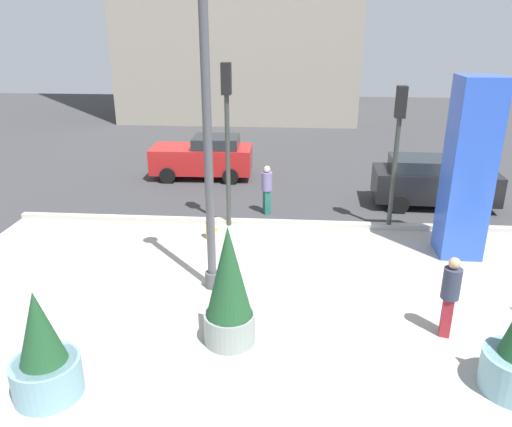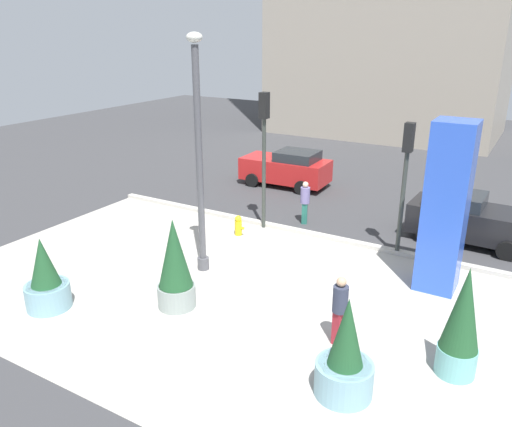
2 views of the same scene
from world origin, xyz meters
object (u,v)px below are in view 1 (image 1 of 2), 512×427
(pedestrian_by_curb, at_px, (450,293))
(car_curb_west, at_px, (204,157))
(pedestrian_crossing, at_px, (267,187))
(art_pillar_blue, at_px, (468,170))
(fire_hydrant, at_px, (210,227))
(traffic_light_far_side, at_px, (227,120))
(potted_plant_near_right, at_px, (43,355))
(traffic_light_corner, at_px, (398,135))
(potted_plant_near_left, at_px, (229,289))
(car_passing_lane, at_px, (432,182))
(lamp_post, at_px, (208,151))

(pedestrian_by_curb, bearing_deg, car_curb_west, 122.46)
(pedestrian_by_curb, relative_size, pedestrian_crossing, 1.06)
(art_pillar_blue, relative_size, pedestrian_crossing, 2.91)
(fire_hydrant, bearing_deg, pedestrian_crossing, 56.10)
(pedestrian_by_curb, bearing_deg, traffic_light_far_side, 132.79)
(traffic_light_far_side, xyz_separation_m, pedestrian_by_curb, (5.19, -5.61, -2.37))
(traffic_light_far_side, xyz_separation_m, pedestrian_crossing, (1.13, 1.18, -2.43))
(art_pillar_blue, bearing_deg, fire_hydrant, 176.45)
(fire_hydrant, distance_m, car_curb_west, 6.53)
(potted_plant_near_right, xyz_separation_m, traffic_light_far_side, (2.09, 7.97, 2.55))
(art_pillar_blue, relative_size, traffic_light_corner, 1.10)
(pedestrian_crossing, bearing_deg, potted_plant_near_right, -109.41)
(pedestrian_crossing, bearing_deg, potted_plant_near_left, -92.41)
(traffic_light_far_side, relative_size, car_curb_west, 1.21)
(art_pillar_blue, height_order, pedestrian_by_curb, art_pillar_blue)
(car_passing_lane, bearing_deg, potted_plant_near_left, -124.94)
(car_passing_lane, distance_m, pedestrian_by_curb, 8.19)
(art_pillar_blue, distance_m, car_passing_lane, 4.27)
(potted_plant_near_right, relative_size, traffic_light_corner, 0.46)
(art_pillar_blue, distance_m, fire_hydrant, 7.31)
(car_curb_west, bearing_deg, pedestrian_by_curb, -57.54)
(potted_plant_near_left, bearing_deg, car_passing_lane, 55.06)
(lamp_post, distance_m, pedestrian_by_curb, 5.85)
(lamp_post, distance_m, potted_plant_near_right, 5.22)
(fire_hydrant, height_order, traffic_light_corner, traffic_light_corner)
(fire_hydrant, bearing_deg, traffic_light_corner, 12.63)
(fire_hydrant, relative_size, pedestrian_crossing, 0.45)
(lamp_post, height_order, traffic_light_corner, lamp_post)
(fire_hydrant, relative_size, pedestrian_by_curb, 0.43)
(potted_plant_near_left, xyz_separation_m, car_passing_lane, (6.00, 8.59, -0.32))
(art_pillar_blue, distance_m, pedestrian_crossing, 6.29)
(art_pillar_blue, height_order, car_passing_lane, art_pillar_blue)
(traffic_light_corner, bearing_deg, pedestrian_crossing, 164.42)
(car_curb_west, xyz_separation_m, pedestrian_by_curb, (6.92, -10.87, 0.11))
(potted_plant_near_left, distance_m, traffic_light_corner, 7.76)
(potted_plant_near_right, distance_m, car_curb_west, 13.23)
(lamp_post, bearing_deg, pedestrian_by_curb, -17.47)
(lamp_post, distance_m, pedestrian_crossing, 5.84)
(potted_plant_near_left, height_order, car_passing_lane, potted_plant_near_left)
(potted_plant_near_left, relative_size, car_passing_lane, 0.60)
(pedestrian_by_curb, bearing_deg, pedestrian_crossing, 120.90)
(art_pillar_blue, relative_size, car_curb_west, 1.17)
(lamp_post, relative_size, traffic_light_corner, 1.59)
(fire_hydrant, height_order, car_curb_west, car_curb_west)
(fire_hydrant, distance_m, pedestrian_by_curb, 7.21)
(potted_plant_near_left, height_order, potted_plant_near_right, potted_plant_near_left)
(art_pillar_blue, bearing_deg, potted_plant_near_right, -143.57)
(traffic_light_far_side, bearing_deg, car_passing_lane, 19.45)
(traffic_light_far_side, relative_size, pedestrian_by_curb, 2.85)
(car_passing_lane, height_order, car_curb_west, car_curb_west)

